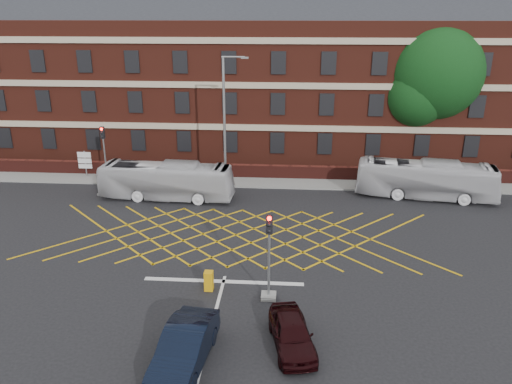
# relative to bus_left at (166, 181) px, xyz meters

# --- Properties ---
(ground) EXTENTS (120.00, 120.00, 0.00)m
(ground) POSITION_rel_bus_left_xyz_m (5.63, -7.89, -1.33)
(ground) COLOR black
(ground) RESTS_ON ground
(victorian_building) EXTENTS (51.00, 12.17, 20.40)m
(victorian_building) POSITION_rel_bus_left_xyz_m (5.88, 14.11, 6.50)
(victorian_building) COLOR #552016
(victorian_building) RESTS_ON ground
(boundary_wall) EXTENTS (56.00, 0.50, 1.10)m
(boundary_wall) POSITION_rel_bus_left_xyz_m (5.63, 5.11, -0.78)
(boundary_wall) COLOR #471713
(boundary_wall) RESTS_ON ground
(far_pavement) EXTENTS (60.00, 3.00, 0.12)m
(far_pavement) POSITION_rel_bus_left_xyz_m (5.63, 4.11, -1.27)
(far_pavement) COLOR slate
(far_pavement) RESTS_ON ground
(box_junction_hatching) EXTENTS (8.22, 8.22, 0.02)m
(box_junction_hatching) POSITION_rel_bus_left_xyz_m (5.63, -5.89, -1.32)
(box_junction_hatching) COLOR #CC990C
(box_junction_hatching) RESTS_ON ground
(stop_line) EXTENTS (8.00, 0.30, 0.02)m
(stop_line) POSITION_rel_bus_left_xyz_m (5.63, -11.39, -1.32)
(stop_line) COLOR silver
(stop_line) RESTS_ON ground
(centre_line) EXTENTS (0.15, 14.00, 0.02)m
(centre_line) POSITION_rel_bus_left_xyz_m (5.63, -17.89, -1.32)
(centre_line) COLOR silver
(centre_line) RESTS_ON ground
(bus_left) EXTENTS (9.67, 2.78, 2.66)m
(bus_left) POSITION_rel_bus_left_xyz_m (0.00, 0.00, 0.00)
(bus_left) COLOR silver
(bus_left) RESTS_ON ground
(bus_right) EXTENTS (10.01, 3.77, 2.72)m
(bus_right) POSITION_rel_bus_left_xyz_m (18.48, 1.55, 0.03)
(bus_right) COLOR silver
(bus_right) RESTS_ON ground
(car_navy) EXTENTS (2.10, 4.77, 1.52)m
(car_navy) POSITION_rel_bus_left_xyz_m (5.01, -17.64, -0.57)
(car_navy) COLOR black
(car_navy) RESTS_ON ground
(car_maroon) EXTENTS (2.25, 4.01, 1.29)m
(car_maroon) POSITION_rel_bus_left_xyz_m (9.05, -16.26, -0.69)
(car_maroon) COLOR black
(car_maroon) RESTS_ON ground
(deciduous_tree) EXTENTS (8.02, 7.90, 11.92)m
(deciduous_tree) POSITION_rel_bus_left_xyz_m (20.36, 9.72, 6.08)
(deciduous_tree) COLOR black
(deciduous_tree) RESTS_ON ground
(traffic_light_near) EXTENTS (0.70, 0.70, 4.27)m
(traffic_light_near) POSITION_rel_bus_left_xyz_m (7.95, -12.74, 0.43)
(traffic_light_near) COLOR slate
(traffic_light_near) RESTS_ON ground
(traffic_light_far) EXTENTS (0.70, 0.70, 4.27)m
(traffic_light_far) POSITION_rel_bus_left_xyz_m (-5.87, 3.97, 0.43)
(traffic_light_far) COLOR slate
(traffic_light_far) RESTS_ON ground
(street_lamp) EXTENTS (2.25, 1.00, 9.81)m
(street_lamp) POSITION_rel_bus_left_xyz_m (4.06, 1.94, 2.12)
(street_lamp) COLOR slate
(street_lamp) RESTS_ON ground
(direction_signs) EXTENTS (1.10, 0.16, 2.20)m
(direction_signs) POSITION_rel_bus_left_xyz_m (-7.69, 4.27, 0.05)
(direction_signs) COLOR gray
(direction_signs) RESTS_ON ground
(utility_cabinet) EXTENTS (0.41, 0.41, 0.98)m
(utility_cabinet) POSITION_rel_bus_left_xyz_m (5.04, -12.21, -0.84)
(utility_cabinet) COLOR #D5990C
(utility_cabinet) RESTS_ON ground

